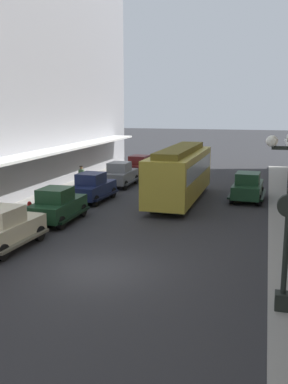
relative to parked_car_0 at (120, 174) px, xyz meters
The scene contains 11 objects.
ground_plane 17.17m from the parked_car_0, 73.67° to the right, with size 200.00×200.00×0.00m, color #2D2D30.
parked_car_0 is the anchor object (origin of this frame).
parked_car_1 5.47m from the parked_car_0, 89.93° to the right, with size 2.29×4.31×1.84m.
parked_car_3 10.68m from the parked_car_0, 88.95° to the right, with size 2.19×4.28×1.84m.
parked_car_4 4.70m from the parked_car_0, 87.66° to the left, with size 2.31×4.32×1.84m.
parked_car_5 15.24m from the parked_car_0, 89.84° to the right, with size 2.26×4.30×1.84m.
parked_car_6 9.86m from the parked_car_0, 15.52° to the right, with size 2.29×4.31×1.84m.
streetcar 6.81m from the parked_car_0, 37.17° to the right, with size 2.60×9.62×3.46m.
lamp_post_with_clock 21.51m from the parked_car_0, 58.40° to the right, with size 1.42×0.44×5.16m.
fire_hydrant 10.66m from the parked_car_0, 98.26° to the right, with size 0.24×0.24×0.82m.
pedestrian_3 3.34m from the parked_car_0, 126.56° to the right, with size 0.36×0.28×1.67m.
Camera 1 is at (5.72, -14.20, 5.98)m, focal length 40.60 mm.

